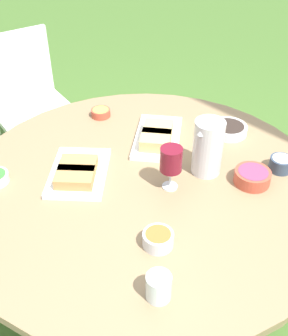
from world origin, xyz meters
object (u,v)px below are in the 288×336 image
object	(u,v)px
chair_near_left	(27,96)
wine_glass	(171,160)
water_pitcher	(208,147)
dining_table	(144,197)

from	to	relation	value
chair_near_left	wine_glass	world-z (taller)	chair_near_left
chair_near_left	water_pitcher	distance (m)	1.40
dining_table	chair_near_left	xyz separation A→B (m)	(-0.20, -1.24, -0.09)
water_pitcher	wine_glass	xyz separation A→B (m)	(0.17, -0.03, 0.01)
water_pitcher	wine_glass	distance (m)	0.18
dining_table	wine_glass	xyz separation A→B (m)	(-0.04, 0.10, 0.21)
dining_table	chair_near_left	world-z (taller)	chair_near_left
chair_near_left	water_pitcher	world-z (taller)	water_pitcher
wine_glass	dining_table	bearing A→B (deg)	-65.94
chair_near_left	dining_table	bearing A→B (deg)	80.75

